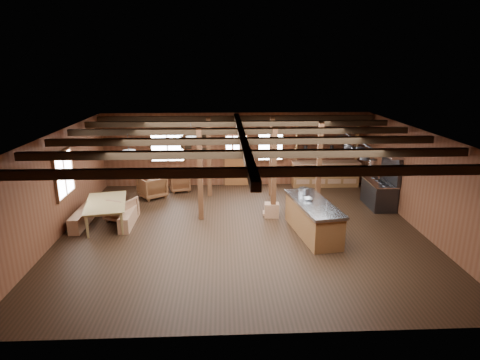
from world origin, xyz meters
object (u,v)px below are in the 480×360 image
at_px(commercial_range, 381,189).
at_px(dining_table, 108,213).
at_px(armchair_b, 180,182).
at_px(armchair_c, 121,209).
at_px(kitchen_island, 313,218).
at_px(armchair_a, 152,187).

bearing_deg(commercial_range, dining_table, -172.28).
bearing_deg(armchair_b, armchair_c, 47.43).
relative_size(kitchen_island, armchair_b, 3.60).
relative_size(kitchen_island, armchair_c, 3.31).
bearing_deg(armchair_a, kitchen_island, 110.36).
height_order(commercial_range, armchair_a, commercial_range).
bearing_deg(kitchen_island, commercial_range, 29.40).
xyz_separation_m(dining_table, armchair_a, (0.88, 2.42, 0.04)).
height_order(kitchen_island, armchair_b, kitchen_island).
xyz_separation_m(kitchen_island, armchair_c, (-5.54, 1.30, -0.12)).
xyz_separation_m(commercial_range, dining_table, (-8.55, -1.16, -0.25)).
bearing_deg(armchair_c, armchair_b, -93.94).
relative_size(dining_table, armchair_a, 2.33).
distance_m(commercial_range, armchair_c, 8.30).
height_order(kitchen_island, armchair_a, kitchen_island).
bearing_deg(armchair_a, commercial_range, 135.47).
relative_size(kitchen_island, dining_table, 1.32).
relative_size(dining_table, armchair_b, 2.73).
height_order(armchair_b, armchair_c, armchair_c).
height_order(commercial_range, armchair_b, commercial_range).
xyz_separation_m(armchair_a, armchair_c, (-0.58, -2.09, -0.03)).
height_order(commercial_range, armchair_c, commercial_range).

